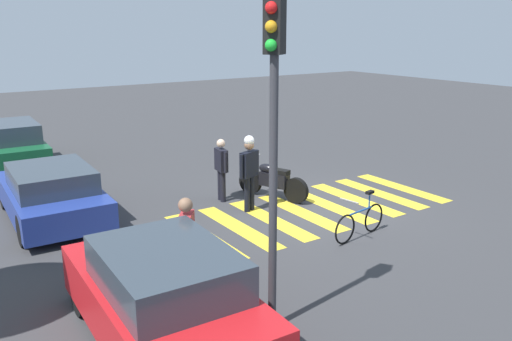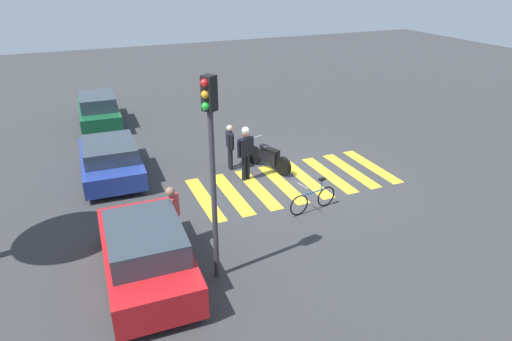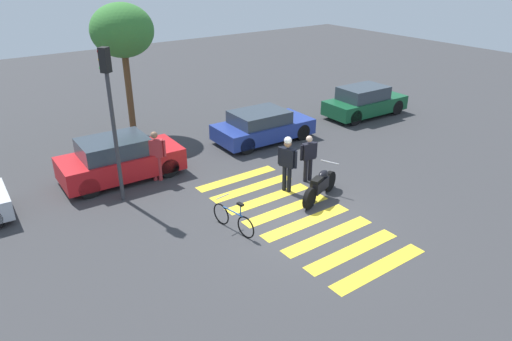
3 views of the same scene
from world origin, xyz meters
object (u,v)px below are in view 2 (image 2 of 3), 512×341
officer_on_foot (246,149)px  officer_by_motorcycle (230,144)px  pedestrian_bystander (172,214)px  car_green_compact (99,110)px  traffic_light_pole (211,152)px  car_red_convertible (146,253)px  car_blue_hatchback (110,159)px  police_motorcycle (268,157)px  leaning_bicycle (313,200)px

officer_on_foot → officer_by_motorcycle: 1.08m
pedestrian_bystander → car_green_compact: (11.00, 0.73, -0.33)m
officer_on_foot → traffic_light_pole: traffic_light_pole is taller
car_red_convertible → car_blue_hatchback: bearing=0.7°
car_green_compact → officer_on_foot: bearing=-153.7°
officer_on_foot → car_green_compact: officer_on_foot is taller
police_motorcycle → officer_by_motorcycle: 1.42m
car_blue_hatchback → car_green_compact: car_green_compact is taller
police_motorcycle → car_blue_hatchback: size_ratio=0.49×
pedestrian_bystander → car_red_convertible: pedestrian_bystander is taller
officer_on_foot → pedestrian_bystander: 4.42m
leaning_bicycle → officer_by_motorcycle: officer_by_motorcycle is taller
officer_by_motorcycle → pedestrian_bystander: 5.10m
police_motorcycle → leaning_bicycle: size_ratio=1.22×
pedestrian_bystander → car_red_convertible: (-0.96, 0.86, -0.30)m
police_motorcycle → car_blue_hatchback: (1.60, 5.18, 0.16)m
officer_on_foot → officer_by_motorcycle: size_ratio=1.15×
officer_by_motorcycle → car_green_compact: size_ratio=0.40×
officer_on_foot → car_red_convertible: officer_on_foot is taller
police_motorcycle → officer_on_foot: (-0.48, 1.05, 0.64)m
police_motorcycle → officer_on_foot: 1.32m
officer_on_foot → car_blue_hatchback: bearing=63.2°
officer_by_motorcycle → car_green_compact: (6.90, 3.77, -0.24)m
pedestrian_bystander → traffic_light_pole: size_ratio=0.37×
leaning_bicycle → traffic_light_pole: size_ratio=0.35×
pedestrian_bystander → car_red_convertible: bearing=138.2°
traffic_light_pole → police_motorcycle: bearing=-35.8°
pedestrian_bystander → car_blue_hatchback: size_ratio=0.43×
officer_on_foot → pedestrian_bystander: officer_on_foot is taller
officer_by_motorcycle → car_red_convertible: 6.38m
officer_by_motorcycle → pedestrian_bystander: pedestrian_bystander is taller
leaning_bicycle → officer_by_motorcycle: bearing=17.4°
car_blue_hatchback → traffic_light_pole: size_ratio=0.87×
car_blue_hatchback → traffic_light_pole: 7.26m
officer_by_motorcycle → traffic_light_pole: size_ratio=0.35×
officer_by_motorcycle → car_green_compact: 7.87m
car_red_convertible → car_green_compact: (11.96, -0.12, -0.03)m
police_motorcycle → leaning_bicycle: police_motorcycle is taller
officer_on_foot → traffic_light_pole: size_ratio=0.40×
leaning_bicycle → car_red_convertible: car_red_convertible is taller
pedestrian_bystander → car_green_compact: 11.03m
car_blue_hatchback → car_green_compact: (5.87, -0.19, 0.06)m
car_red_convertible → car_blue_hatchback: (6.08, 0.07, -0.08)m
police_motorcycle → officer_on_foot: bearing=114.5°
leaning_bicycle → traffic_light_pole: bearing=116.6°
pedestrian_bystander → car_blue_hatchback: 5.23m
leaning_bicycle → car_blue_hatchback: size_ratio=0.40×
car_red_convertible → car_green_compact: bearing=-0.6°
officer_on_foot → car_red_convertible: size_ratio=0.46×
police_motorcycle → car_red_convertible: car_red_convertible is taller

